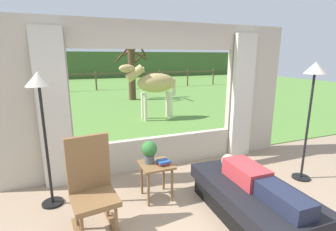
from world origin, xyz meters
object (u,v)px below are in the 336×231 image
side_table (156,170)px  floor_lamp_left (41,100)px  recliner_sofa (252,200)px  pasture_tree (132,70)px  rocking_chair (92,187)px  potted_plant (149,151)px  book_stack (164,162)px  floor_lamp_right (313,86)px  reclining_person (257,180)px  horse (154,83)px

side_table → floor_lamp_left: (-1.39, 0.36, 1.03)m
recliner_sofa → pasture_tree: (0.66, 9.10, 1.15)m
rocking_chair → potted_plant: size_ratio=3.50×
recliner_sofa → side_table: (-0.98, 0.85, 0.21)m
recliner_sofa → side_table: size_ratio=3.30×
book_stack → potted_plant: bearing=143.4°
floor_lamp_right → pasture_tree: 8.62m
rocking_chair → book_stack: bearing=10.2°
reclining_person → pasture_tree: size_ratio=0.50×
side_table → floor_lamp_right: (2.43, -0.33, 1.11)m
book_stack → floor_lamp_left: (-1.47, 0.42, 0.90)m
floor_lamp_right → pasture_tree: pasture_tree is taller
reclining_person → book_stack: bearing=138.2°
side_table → potted_plant: (-0.08, 0.06, 0.28)m
book_stack → pasture_tree: size_ratio=0.06×
reclining_person → floor_lamp_right: bearing=22.5°
potted_plant → floor_lamp_right: 2.67m
book_stack → floor_lamp_right: bearing=-6.5°
pasture_tree → potted_plant: bearing=-101.9°
floor_lamp_right → potted_plant: bearing=171.1°
side_table → rocking_chair: bearing=-157.2°
reclining_person → potted_plant: (-1.06, 0.96, 0.18)m
rocking_chair → pasture_tree: pasture_tree is taller
rocking_chair → pasture_tree: bearing=66.1°
side_table → pasture_tree: bearing=78.7°
floor_lamp_left → pasture_tree: 8.46m
side_table → potted_plant: size_ratio=1.63×
floor_lamp_left → floor_lamp_right: 3.88m
recliner_sofa → floor_lamp_left: bearing=154.1°
pasture_tree → horse: bearing=-93.4°
reclining_person → floor_lamp_right: floor_lamp_right is taller
potted_plant → floor_lamp_left: floor_lamp_left is taller
potted_plant → reclining_person: bearing=-42.1°
floor_lamp_left → floor_lamp_right: bearing=-10.3°
reclining_person → book_stack: 1.22m
side_table → pasture_tree: size_ratio=0.18×
book_stack → floor_lamp_right: floor_lamp_right is taller
pasture_tree → book_stack: bearing=-100.6°
reclining_person → side_table: (-0.98, 0.90, -0.10)m
recliner_sofa → book_stack: size_ratio=9.84×
book_stack → side_table: bearing=143.7°
potted_plant → floor_lamp_left: bearing=167.0°
reclining_person → rocking_chair: bearing=165.6°
floor_lamp_left → horse: 4.90m
floor_lamp_left → rocking_chair: bearing=-56.3°
potted_plant → horse: bearing=70.9°
rocking_chair → potted_plant: rocking_chair is taller
recliner_sofa → rocking_chair: rocking_chair is taller
side_table → book_stack: book_stack is taller
horse → pasture_tree: size_ratio=0.63×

